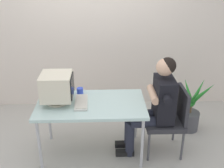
# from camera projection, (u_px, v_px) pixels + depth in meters

# --- Properties ---
(ground_plane) EXTENTS (12.00, 12.00, 0.00)m
(ground_plane) POSITION_uv_depth(u_px,v_px,m) (93.00, 152.00, 3.58)
(ground_plane) COLOR #B2ADA3
(wall_back) EXTENTS (8.00, 0.10, 3.00)m
(wall_back) POSITION_uv_depth(u_px,v_px,m) (112.00, 17.00, 4.25)
(wall_back) COLOR beige
(wall_back) RESTS_ON ground_plane
(desk) EXTENTS (1.32, 0.75, 0.73)m
(desk) POSITION_uv_depth(u_px,v_px,m) (91.00, 107.00, 3.30)
(desk) COLOR #B7B7BC
(desk) RESTS_ON ground_plane
(crt_monitor) EXTENTS (0.37, 0.37, 0.37)m
(crt_monitor) POSITION_uv_depth(u_px,v_px,m) (57.00, 87.00, 3.21)
(crt_monitor) COLOR beige
(crt_monitor) RESTS_ON desk
(keyboard) EXTENTS (0.17, 0.41, 0.03)m
(keyboard) POSITION_uv_depth(u_px,v_px,m) (81.00, 102.00, 3.27)
(keyboard) COLOR silver
(keyboard) RESTS_ON desk
(office_chair) EXTENTS (0.48, 0.48, 0.88)m
(office_chair) POSITION_uv_depth(u_px,v_px,m) (169.00, 117.00, 3.42)
(office_chair) COLOR #4C4C51
(office_chair) RESTS_ON ground_plane
(person_seated) EXTENTS (0.70, 0.59, 1.29)m
(person_seated) POSITION_uv_depth(u_px,v_px,m) (155.00, 103.00, 3.32)
(person_seated) COLOR black
(person_seated) RESTS_ON ground_plane
(potted_plant) EXTENTS (0.70, 0.67, 0.80)m
(potted_plant) POSITION_uv_depth(u_px,v_px,m) (190.00, 108.00, 3.93)
(potted_plant) COLOR #4C4C51
(potted_plant) RESTS_ON ground_plane
(desk_mug) EXTENTS (0.08, 0.09, 0.08)m
(desk_mug) POSITION_uv_depth(u_px,v_px,m) (80.00, 91.00, 3.50)
(desk_mug) COLOR blue
(desk_mug) RESTS_ON desk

